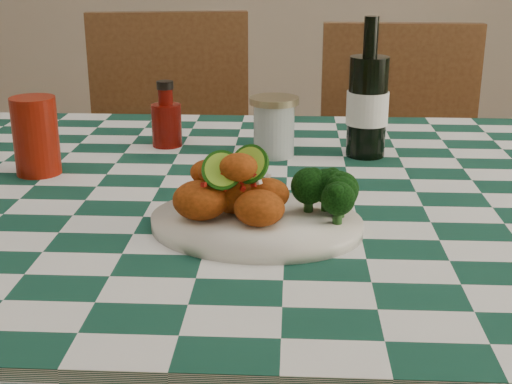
# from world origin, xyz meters

# --- Properties ---
(plate) EXTENTS (0.32, 0.27, 0.02)m
(plate) POSITION_xyz_m (0.06, -0.17, 0.80)
(plate) COLOR white
(plate) RESTS_ON dining_table
(fried_chicken_pile) EXTENTS (0.14, 0.10, 0.09)m
(fried_chicken_pile) POSITION_xyz_m (0.04, -0.17, 0.85)
(fried_chicken_pile) COLOR #AE4310
(fried_chicken_pile) RESTS_ON plate
(broccoli_side) EXTENTS (0.09, 0.09, 0.06)m
(broccoli_side) POSITION_xyz_m (0.15, -0.16, 0.84)
(broccoli_side) COLOR black
(broccoli_side) RESTS_ON plate
(red_tumbler) EXTENTS (0.10, 0.10, 0.13)m
(red_tumbler) POSITION_xyz_m (-0.32, 0.06, 0.85)
(red_tumbler) COLOR maroon
(red_tumbler) RESTS_ON dining_table
(ketchup_bottle) EXTENTS (0.07, 0.07, 0.13)m
(ketchup_bottle) POSITION_xyz_m (-0.13, 0.25, 0.85)
(ketchup_bottle) COLOR #650A05
(ketchup_bottle) RESTS_ON dining_table
(mason_jar) EXTENTS (0.10, 0.10, 0.11)m
(mason_jar) POSITION_xyz_m (0.08, 0.19, 0.84)
(mason_jar) COLOR #B2BCBA
(mason_jar) RESTS_ON dining_table
(beer_bottle) EXTENTS (0.10, 0.10, 0.25)m
(beer_bottle) POSITION_xyz_m (0.25, 0.20, 0.91)
(beer_bottle) COLOR black
(beer_bottle) RESTS_ON dining_table
(wooden_chair_left) EXTENTS (0.51, 0.53, 0.98)m
(wooden_chair_left) POSITION_xyz_m (-0.21, 0.73, 0.49)
(wooden_chair_left) COLOR #472814
(wooden_chair_left) RESTS_ON ground
(wooden_chair_right) EXTENTS (0.44, 0.46, 0.95)m
(wooden_chair_right) POSITION_xyz_m (0.41, 0.72, 0.48)
(wooden_chair_right) COLOR #472814
(wooden_chair_right) RESTS_ON ground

